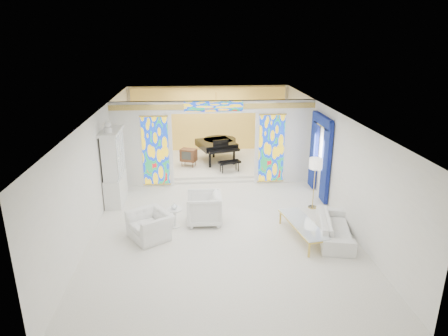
{
  "coord_description": "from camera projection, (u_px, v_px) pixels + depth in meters",
  "views": [
    {
      "loc": [
        -0.71,
        -11.49,
        5.18
      ],
      "look_at": [
        0.21,
        0.2,
        1.19
      ],
      "focal_mm": 32.0,
      "sensor_mm": 36.0,
      "label": 1
    }
  ],
  "objects": [
    {
      "name": "side_table",
      "position": [
        175.0,
        215.0,
        11.13
      ],
      "size": [
        0.57,
        0.57,
        0.54
      ],
      "rotation": [
        0.0,
        0.0,
        0.38
      ],
      "color": "white",
      "rests_on": "floor"
    },
    {
      "name": "chandelier",
      "position": [
        216.0,
        104.0,
        15.54
      ],
      "size": [
        0.48,
        0.48,
        0.3
      ],
      "primitive_type": "cylinder",
      "color": "gold",
      "rests_on": "ceiling"
    },
    {
      "name": "armchair_right",
      "position": [
        204.0,
        208.0,
        11.34
      ],
      "size": [
        1.01,
        0.98,
        0.9
      ],
      "primitive_type": "imported",
      "rotation": [
        0.0,
        0.0,
        -1.59
      ],
      "color": "white",
      "rests_on": "floor"
    },
    {
      "name": "wall_front",
      "position": [
        241.0,
        274.0,
        6.42
      ],
      "size": [
        7.0,
        0.02,
        3.0
      ],
      "primitive_type": "cube",
      "color": "white",
      "rests_on": "floor"
    },
    {
      "name": "floor_lamp",
      "position": [
        315.0,
        166.0,
        12.02
      ],
      "size": [
        0.51,
        0.51,
        1.61
      ],
      "rotation": [
        0.0,
        0.0,
        0.4
      ],
      "color": "gold",
      "rests_on": "floor"
    },
    {
      "name": "wall_right",
      "position": [
        330.0,
        158.0,
        12.35
      ],
      "size": [
        0.02,
        12.0,
        3.0
      ],
      "primitive_type": "cube",
      "color": "white",
      "rests_on": "floor"
    },
    {
      "name": "stained_glass_left",
      "position": [
        156.0,
        151.0,
        13.78
      ],
      "size": [
        0.9,
        0.04,
        2.4
      ],
      "primitive_type": "cube",
      "color": "gold",
      "rests_on": "partition_wall"
    },
    {
      "name": "sofa",
      "position": [
        335.0,
        228.0,
        10.52
      ],
      "size": [
        1.24,
        2.2,
        0.6
      ],
      "primitive_type": "imported",
      "rotation": [
        0.0,
        0.0,
        1.35
      ],
      "color": "white",
      "rests_on": "floor"
    },
    {
      "name": "gold_curtain_back",
      "position": [
        209.0,
        121.0,
        17.63
      ],
      "size": [
        6.7,
        0.1,
        2.9
      ],
      "primitive_type": "cube",
      "color": "#EFBD53",
      "rests_on": "wall_back"
    },
    {
      "name": "floor",
      "position": [
        218.0,
        206.0,
        12.57
      ],
      "size": [
        12.0,
        12.0,
        0.0
      ],
      "primitive_type": "plane",
      "color": "white",
      "rests_on": "ground"
    },
    {
      "name": "grand_piano",
      "position": [
        218.0,
        144.0,
        16.28
      ],
      "size": [
        1.87,
        2.85,
        1.03
      ],
      "rotation": [
        0.0,
        0.0,
        0.3
      ],
      "color": "black",
      "rests_on": "alcove_platform"
    },
    {
      "name": "blue_drapes",
      "position": [
        320.0,
        149.0,
        12.97
      ],
      "size": [
        0.14,
        1.85,
        2.65
      ],
      "color": "navy",
      "rests_on": "wall_right"
    },
    {
      "name": "stained_glass_transom",
      "position": [
        214.0,
        107.0,
        13.44
      ],
      "size": [
        2.0,
        0.04,
        0.34
      ],
      "primitive_type": "cube",
      "color": "gold",
      "rests_on": "partition_wall"
    },
    {
      "name": "vase",
      "position": [
        174.0,
        206.0,
        11.04
      ],
      "size": [
        0.19,
        0.19,
        0.18
      ],
      "primitive_type": "imported",
      "rotation": [
        0.0,
        0.0,
        -0.14
      ],
      "color": "silver",
      "rests_on": "side_table"
    },
    {
      "name": "china_cabinet",
      "position": [
        114.0,
        167.0,
        12.51
      ],
      "size": [
        0.56,
        1.46,
        2.72
      ],
      "color": "white",
      "rests_on": "floor"
    },
    {
      "name": "partition_wall",
      "position": [
        214.0,
        139.0,
        13.92
      ],
      "size": [
        7.0,
        0.22,
        3.0
      ],
      "color": "white",
      "rests_on": "floor"
    },
    {
      "name": "stained_glass_right",
      "position": [
        271.0,
        149.0,
        14.08
      ],
      "size": [
        0.9,
        0.04,
        2.4
      ],
      "primitive_type": "cube",
      "color": "gold",
      "rests_on": "partition_wall"
    },
    {
      "name": "wall_left",
      "position": [
        100.0,
        164.0,
        11.82
      ],
      "size": [
        0.02,
        12.0,
        3.0
      ],
      "primitive_type": "cube",
      "color": "white",
      "rests_on": "floor"
    },
    {
      "name": "wall_back",
      "position": [
        209.0,
        120.0,
        17.75
      ],
      "size": [
        7.0,
        0.02,
        3.0
      ],
      "primitive_type": "cube",
      "color": "white",
      "rests_on": "floor"
    },
    {
      "name": "armchair_left",
      "position": [
        150.0,
        225.0,
        10.53
      ],
      "size": [
        1.38,
        1.42,
        0.7
      ],
      "primitive_type": "imported",
      "rotation": [
        0.0,
        0.0,
        -0.99
      ],
      "color": "white",
      "rests_on": "floor"
    },
    {
      "name": "ceiling",
      "position": [
        217.0,
        112.0,
        11.6
      ],
      "size": [
        7.0,
        12.0,
        0.02
      ],
      "primitive_type": "cube",
      "color": "silver",
      "rests_on": "wall_back"
    },
    {
      "name": "tv_console",
      "position": [
        189.0,
        155.0,
        15.63
      ],
      "size": [
        0.71,
        0.61,
        0.69
      ],
      "rotation": [
        0.0,
        0.0,
        -0.41
      ],
      "color": "brown",
      "rests_on": "alcove_platform"
    },
    {
      "name": "coffee_table",
      "position": [
        303.0,
        224.0,
        10.48
      ],
      "size": [
        0.94,
        2.06,
        0.44
      ],
      "rotation": [
        0.0,
        0.0,
        0.17
      ],
      "color": "white",
      "rests_on": "floor"
    },
    {
      "name": "alcove_platform",
      "position": [
        211.0,
        163.0,
        16.41
      ],
      "size": [
        6.8,
        3.8,
        0.18
      ],
      "primitive_type": "cube",
      "color": "white",
      "rests_on": "floor"
    }
  ]
}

